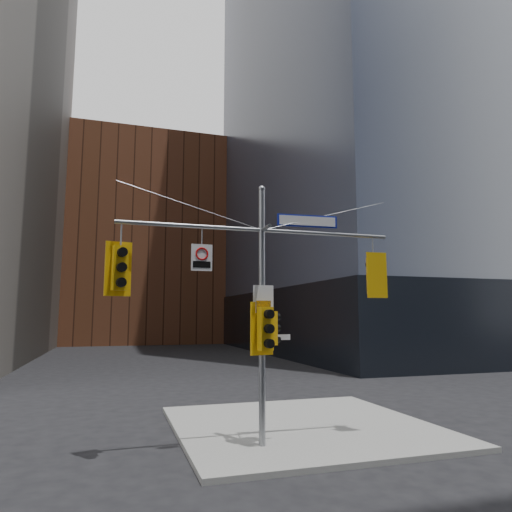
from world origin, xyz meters
TOP-DOWN VIEW (x-y plane):
  - ground at (0.00, 0.00)m, footprint 160.00×160.00m
  - sidewalk_corner at (2.00, 4.00)m, footprint 8.00×8.00m
  - podium_ne at (28.00, 32.00)m, footprint 36.40×36.40m
  - brick_midrise at (0.00, 58.00)m, footprint 26.00×20.00m
  - signal_assembly at (0.00, 1.99)m, footprint 8.00×0.80m
  - traffic_light_west_arm at (-3.82, 2.01)m, footprint 0.67×0.61m
  - traffic_light_east_arm at (3.57, 1.99)m, footprint 0.65×0.52m
  - traffic_light_pole_side at (0.32, 2.01)m, footprint 0.40×0.34m
  - traffic_light_pole_front at (-0.00, 1.73)m, footprint 0.68×0.61m
  - street_sign_blade at (1.41, 2.00)m, footprint 1.84×0.17m
  - regulatory_sign_arm at (-1.71, 1.97)m, footprint 0.58×0.08m
  - regulatory_sign_pole at (0.00, 1.88)m, footprint 0.59×0.05m
  - street_blade_ew at (0.45, 2.00)m, footprint 0.76×0.05m
  - street_blade_ns at (0.00, 2.45)m, footprint 0.13×0.72m

SIDE VIEW (x-z plane):
  - ground at x=0.00m, z-range 0.00..0.00m
  - sidewalk_corner at x=2.00m, z-range 0.00..0.15m
  - street_blade_ns at x=0.00m, z-range 2.75..2.90m
  - street_blade_ew at x=0.45m, z-range 2.92..3.07m
  - podium_ne at x=28.00m, z-range 0.00..6.00m
  - traffic_light_pole_front at x=0.00m, z-range 2.53..3.97m
  - traffic_light_pole_side at x=0.32m, z-range 2.79..3.71m
  - regulatory_sign_pole at x=0.00m, z-range 3.64..4.41m
  - signal_assembly at x=0.00m, z-range 0.77..8.07m
  - traffic_light_east_arm at x=3.57m, z-range 4.12..5.48m
  - traffic_light_west_arm at x=-3.82m, z-range 4.09..5.51m
  - regulatory_sign_arm at x=-1.71m, z-range 4.81..5.53m
  - street_sign_blade at x=1.41m, z-range 6.17..6.53m
  - brick_midrise at x=0.00m, z-range 0.00..28.00m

